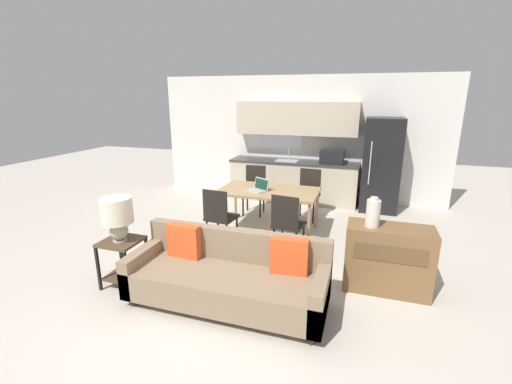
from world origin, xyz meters
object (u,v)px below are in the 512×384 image
at_px(dining_chair_near_right, 288,222).
at_px(dining_chair_near_left, 219,215).
at_px(credenza, 388,259).
at_px(refrigerator, 381,165).
at_px(dining_table, 269,193).
at_px(dining_chair_far_left, 254,187).
at_px(dining_chair_far_right, 308,192).
at_px(couch, 229,276).
at_px(table_lamp, 117,215).
at_px(vase, 373,213).
at_px(laptop, 259,188).
at_px(side_table, 123,255).

height_order(dining_chair_near_right, dining_chair_near_left, same).
bearing_deg(credenza, refrigerator, 90.77).
height_order(dining_table, dining_chair_far_left, dining_chair_far_left).
relative_size(dining_table, dining_chair_far_right, 1.75).
xyz_separation_m(refrigerator, couch, (-1.66, -4.01, -0.61)).
relative_size(table_lamp, credenza, 0.55).
height_order(dining_table, dining_chair_far_right, dining_chair_far_right).
xyz_separation_m(refrigerator, vase, (-0.18, -3.21, 0.04)).
bearing_deg(dining_chair_near_left, laptop, -111.61).
bearing_deg(table_lamp, dining_chair_near_right, 39.47).
xyz_separation_m(dining_chair_far_left, dining_chair_near_left, (-0.00, -1.70, 0.00)).
xyz_separation_m(refrigerator, table_lamp, (-3.03, -4.08, -0.00)).
height_order(refrigerator, laptop, refrigerator).
relative_size(vase, dining_chair_near_right, 0.38).
relative_size(dining_table, vase, 4.65).
distance_m(dining_chair_near_right, laptop, 1.02).
distance_m(couch, laptop, 2.16).
bearing_deg(laptop, credenza, -2.17).
bearing_deg(table_lamp, dining_chair_far_left, 77.69).
distance_m(dining_table, couch, 2.20).
height_order(side_table, dining_chair_near_left, dining_chair_near_left).
xyz_separation_m(side_table, vase, (2.86, 0.84, 0.57)).
xyz_separation_m(dining_chair_near_right, laptop, (-0.67, 0.73, 0.27)).
bearing_deg(dining_table, credenza, -35.67).
relative_size(side_table, credenza, 0.61).
bearing_deg(dining_chair_far_left, couch, -82.09).
relative_size(dining_table, side_table, 2.77).
bearing_deg(dining_table, dining_chair_far_right, 58.33).
bearing_deg(dining_chair_near_right, table_lamp, 47.27).
bearing_deg(dining_chair_near_left, couch, 123.13).
distance_m(couch, dining_chair_far_left, 3.12).
distance_m(vase, dining_chair_near_left, 2.29).
xyz_separation_m(dining_table, side_table, (-1.22, -2.22, -0.29)).
height_order(side_table, laptop, laptop).
bearing_deg(couch, table_lamp, -177.12).
bearing_deg(refrigerator, laptop, -135.63).
distance_m(dining_table, dining_chair_far_left, 1.03).
bearing_deg(credenza, dining_chair_near_left, 168.35).
xyz_separation_m(couch, side_table, (-1.38, -0.05, 0.07)).
bearing_deg(dining_chair_far_right, vase, -58.91).
height_order(refrigerator, dining_table, refrigerator).
xyz_separation_m(dining_table, dining_chair_far_left, (-0.53, 0.86, -0.16)).
bearing_deg(dining_chair_near_left, dining_chair_near_right, -173.06).
xyz_separation_m(dining_chair_near_right, dining_chair_near_left, (-1.05, -0.03, 0.00)).
distance_m(dining_chair_far_left, dining_chair_near_left, 1.70).
bearing_deg(table_lamp, refrigerator, 53.39).
bearing_deg(dining_chair_far_left, side_table, -107.46).
bearing_deg(dining_chair_near_left, dining_chair_far_left, -84.54).
distance_m(credenza, vase, 0.61).
bearing_deg(dining_chair_far_right, couch, -92.22).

